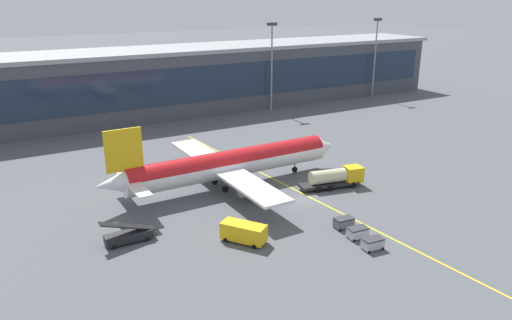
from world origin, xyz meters
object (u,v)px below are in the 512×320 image
Objects in this scene: belt_loader at (129,235)px; baggage_cart_0 at (373,243)px; lavatory_truck at (243,231)px; baggage_cart_2 at (344,222)px; main_airliner at (230,164)px; fuel_tanker at (336,177)px; baggage_cart_1 at (358,232)px.

belt_loader is 30.92m from baggage_cart_0.
lavatory_truck is at bearing -29.08° from belt_loader.
lavatory_truck reaches higher than baggage_cart_2.
belt_loader is 2.47× the size of baggage_cart_2.
baggage_cart_2 is (6.55, -21.28, -3.15)m from main_airliner.
lavatory_truck is (-22.00, -8.67, -0.32)m from fuel_tanker.
lavatory_truck is 14.63m from belt_loader.
main_airliner is at bearing 67.98° from lavatory_truck.
lavatory_truck reaches higher than baggage_cart_0.
lavatory_truck is 2.17× the size of baggage_cart_0.
lavatory_truck is 14.99m from baggage_cart_1.
lavatory_truck is (-7.21, -17.83, -2.51)m from main_airliner.
main_airliner is 19.40m from lavatory_truck.
main_airliner is 22.48m from baggage_cart_2.
baggage_cart_1 is at bearing -75.73° from main_airliner.
fuel_tanker is 3.97× the size of baggage_cart_1.
main_airliner reaches higher than baggage_cart_2.
belt_loader is at bearing 150.92° from lavatory_truck.
baggage_cart_1 is at bearing -27.65° from belt_loader.
baggage_cart_2 is at bearing -124.22° from fuel_tanker.
fuel_tanker is 34.82m from belt_loader.
main_airliner is 25.43m from baggage_cart_1.
baggage_cart_0 is 1.00× the size of baggage_cart_1.
belt_loader is 28.56m from baggage_cart_2.
main_airliner is 28.44m from baggage_cart_0.
baggage_cart_2 is at bearing 84.12° from baggage_cart_0.
lavatory_truck is at bearing 153.76° from baggage_cart_1.
baggage_cart_1 is (26.21, -13.73, -0.21)m from belt_loader.
baggage_cart_2 is at bearing 84.12° from baggage_cart_1.
main_airliner reaches higher than baggage_cart_0.
baggage_cart_0 is at bearing -95.88° from baggage_cart_2.
fuel_tanker is at bearing 64.30° from baggage_cart_0.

